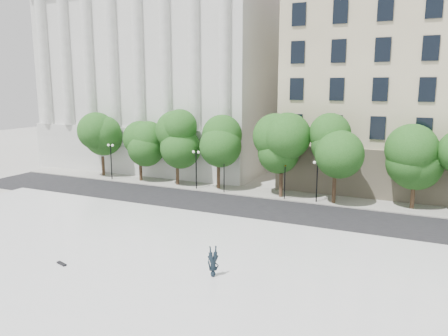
{
  "coord_description": "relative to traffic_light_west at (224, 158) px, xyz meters",
  "views": [
    {
      "loc": [
        16.03,
        -17.8,
        11.12
      ],
      "look_at": [
        3.24,
        10.0,
        5.28
      ],
      "focal_mm": 35.0,
      "sensor_mm": 36.0,
      "label": 1
    }
  ],
  "objects": [
    {
      "name": "street",
      "position": [
        2.41,
        -4.3,
        -3.71
      ],
      "size": [
        60.0,
        8.0,
        0.02
      ],
      "primitive_type": "cube",
      "color": "black",
      "rests_on": "ground"
    },
    {
      "name": "skateboard",
      "position": [
        -0.84,
        -21.68,
        -3.23
      ],
      "size": [
        0.89,
        0.47,
        0.09
      ],
      "primitive_type": "cube",
      "rotation": [
        0.0,
        0.0,
        -0.31
      ],
      "color": "black",
      "rests_on": "plaza"
    },
    {
      "name": "far_sidewalk",
      "position": [
        2.41,
        1.7,
        -3.66
      ],
      "size": [
        60.0,
        4.0,
        0.12
      ],
      "primitive_type": "cube",
      "color": "#A9A69C",
      "rests_on": "ground"
    },
    {
      "name": "person_lying",
      "position": [
        8.23,
        -19.34,
        -3.03
      ],
      "size": [
        1.54,
        1.85,
        0.49
      ],
      "primitive_type": "imported",
      "rotation": [
        -1.54,
        0.0,
        0.59
      ],
      "color": "black",
      "rests_on": "plaza"
    },
    {
      "name": "lamp_posts",
      "position": [
        3.19,
        0.3,
        -0.79
      ],
      "size": [
        37.16,
        0.28,
        4.34
      ],
      "color": "black",
      "rests_on": "ground"
    },
    {
      "name": "traffic_light_west",
      "position": [
        0.0,
        0.0,
        0.0
      ],
      "size": [
        0.83,
        1.83,
        4.22
      ],
      "color": "black",
      "rests_on": "ground"
    },
    {
      "name": "street_trees",
      "position": [
        2.96,
        1.19,
        1.43
      ],
      "size": [
        43.1,
        5.34,
        8.0
      ],
      "color": "#382619",
      "rests_on": "ground"
    },
    {
      "name": "plaza",
      "position": [
        2.41,
        -19.3,
        -3.49
      ],
      "size": [
        44.0,
        22.0,
        0.45
      ],
      "primitive_type": "cube",
      "color": "silver",
      "rests_on": "ground"
    },
    {
      "name": "ground",
      "position": [
        2.41,
        -22.3,
        -3.72
      ],
      "size": [
        160.0,
        160.0,
        0.0
      ],
      "primitive_type": "plane",
      "color": "#B8B5AE",
      "rests_on": "ground"
    },
    {
      "name": "building_west",
      "position": [
        -14.59,
        16.27,
        9.17
      ],
      "size": [
        31.5,
        27.65,
        25.6
      ],
      "color": "silver",
      "rests_on": "ground"
    },
    {
      "name": "traffic_light_east",
      "position": [
        6.51,
        0.0,
        -0.04
      ],
      "size": [
        0.59,
        1.74,
        4.19
      ],
      "color": "black",
      "rests_on": "ground"
    }
  ]
}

